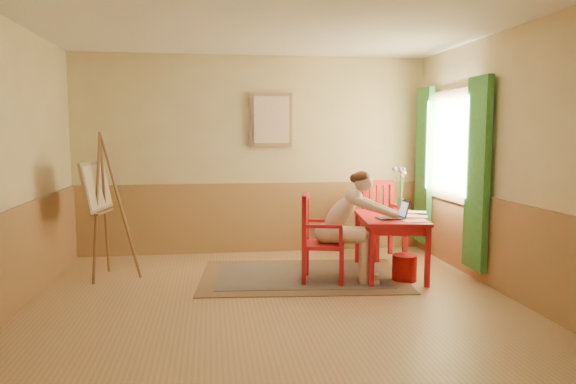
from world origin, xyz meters
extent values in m
cube|color=tan|center=(0.00, 0.00, -0.01)|extent=(5.00, 4.50, 0.02)
cube|color=white|center=(0.00, 0.00, 2.81)|extent=(5.00, 4.50, 0.02)
cube|color=tan|center=(0.00, 2.26, 1.40)|extent=(5.00, 0.02, 2.80)
cube|color=tan|center=(0.00, -2.26, 1.40)|extent=(5.00, 0.02, 2.80)
cube|color=tan|center=(-2.51, 0.00, 1.40)|extent=(0.02, 4.50, 2.80)
cube|color=tan|center=(2.51, 0.00, 1.40)|extent=(0.02, 4.50, 2.80)
cube|color=#A57745|center=(0.00, 2.23, 0.50)|extent=(5.00, 0.04, 1.00)
cube|color=#A57745|center=(-2.48, 0.00, 0.50)|extent=(0.04, 4.50, 1.00)
cube|color=#A57745|center=(2.48, 0.00, 0.50)|extent=(0.04, 4.50, 1.00)
cube|color=white|center=(2.47, 1.10, 1.55)|extent=(0.02, 1.00, 1.30)
cube|color=#8B7152|center=(2.45, 1.10, 1.55)|extent=(0.03, 1.12, 1.42)
cube|color=#509C3F|center=(2.40, 0.32, 1.25)|extent=(0.08, 0.45, 2.20)
cube|color=#509C3F|center=(2.40, 1.88, 1.25)|extent=(0.08, 0.45, 2.20)
cube|color=#8B7152|center=(0.25, 2.21, 1.90)|extent=(0.60, 0.04, 0.76)
cube|color=beige|center=(0.25, 2.19, 1.90)|extent=(0.50, 0.02, 0.66)
cube|color=#8C7251|center=(0.46, 0.78, 0.01)|extent=(2.54, 1.82, 0.01)
cube|color=black|center=(0.46, 0.78, 0.01)|extent=(2.10, 1.38, 0.01)
cube|color=red|center=(1.52, 0.73, 0.70)|extent=(0.87, 1.28, 0.04)
cube|color=red|center=(1.52, 0.73, 0.63)|extent=(0.76, 1.17, 0.10)
cube|color=red|center=(1.14, 0.23, 0.34)|extent=(0.06, 0.06, 0.68)
cube|color=red|center=(1.76, 0.15, 0.34)|extent=(0.06, 0.06, 0.68)
cube|color=red|center=(1.28, 1.32, 0.34)|extent=(0.06, 0.06, 0.68)
cube|color=red|center=(1.90, 1.24, 0.34)|extent=(0.06, 0.06, 0.68)
cube|color=red|center=(0.66, 0.53, 0.44)|extent=(0.57, 0.55, 0.05)
cube|color=red|center=(0.41, 0.39, 0.21)|extent=(0.06, 0.06, 0.41)
cube|color=red|center=(0.81, 0.28, 0.21)|extent=(0.06, 0.06, 0.41)
cube|color=red|center=(0.51, 0.77, 0.21)|extent=(0.06, 0.06, 0.41)
cube|color=red|center=(0.91, 0.67, 0.21)|extent=(0.06, 0.06, 0.41)
cube|color=red|center=(0.41, 0.39, 0.74)|extent=(0.06, 0.06, 0.56)
cube|color=red|center=(0.51, 0.77, 0.74)|extent=(0.06, 0.06, 0.56)
cube|color=red|center=(0.46, 0.58, 0.99)|extent=(0.16, 0.45, 0.06)
cube|color=red|center=(0.43, 0.48, 0.72)|extent=(0.04, 0.05, 0.46)
cube|color=red|center=(0.46, 0.58, 0.72)|extent=(0.04, 0.05, 0.46)
cube|color=red|center=(0.48, 0.68, 0.72)|extent=(0.04, 0.05, 0.46)
cube|color=red|center=(0.61, 0.34, 0.68)|extent=(0.41, 0.14, 0.04)
cube|color=red|center=(0.80, 0.29, 0.57)|extent=(0.05, 0.05, 0.22)
cube|color=red|center=(0.71, 0.72, 0.68)|extent=(0.41, 0.14, 0.04)
cube|color=red|center=(0.90, 0.67, 0.57)|extent=(0.05, 0.05, 0.22)
cube|color=red|center=(1.73, 1.57, 0.45)|extent=(0.52, 0.54, 0.05)
cube|color=red|center=(1.50, 1.76, 0.21)|extent=(0.06, 0.06, 0.43)
cube|color=red|center=(1.55, 1.33, 0.21)|extent=(0.06, 0.06, 0.43)
cube|color=red|center=(1.90, 1.81, 0.21)|extent=(0.06, 0.06, 0.43)
cube|color=red|center=(1.96, 1.38, 0.21)|extent=(0.06, 0.06, 0.43)
cube|color=red|center=(1.50, 1.76, 0.77)|extent=(0.06, 0.06, 0.58)
cube|color=red|center=(1.90, 1.81, 0.77)|extent=(0.06, 0.06, 0.58)
cube|color=red|center=(1.70, 1.79, 1.03)|extent=(0.47, 0.11, 0.06)
cube|color=red|center=(1.59, 1.77, 0.75)|extent=(0.05, 0.04, 0.48)
cube|color=red|center=(1.70, 1.79, 0.75)|extent=(0.05, 0.04, 0.48)
cube|color=red|center=(1.80, 1.80, 0.75)|extent=(0.05, 0.04, 0.48)
cube|color=red|center=(1.52, 1.54, 0.71)|extent=(0.10, 0.44, 0.04)
cube|color=red|center=(1.55, 1.34, 0.59)|extent=(0.05, 0.05, 0.23)
cube|color=red|center=(1.93, 1.60, 0.71)|extent=(0.10, 0.44, 0.04)
cube|color=red|center=(1.96, 1.39, 0.59)|extent=(0.05, 0.05, 0.23)
ellipsoid|color=#D3AC93|center=(0.70, 0.53, 0.57)|extent=(0.37, 0.42, 0.23)
cylinder|color=#D3AC93|center=(0.88, 0.39, 0.56)|extent=(0.48, 0.27, 0.16)
cylinder|color=#D3AC93|center=(0.93, 0.57, 0.56)|extent=(0.48, 0.27, 0.16)
cylinder|color=#D3AC93|center=(1.09, 0.34, 0.29)|extent=(0.14, 0.14, 0.52)
cylinder|color=#D3AC93|center=(1.14, 0.51, 0.29)|extent=(0.14, 0.14, 0.52)
cube|color=#D3AC93|center=(1.15, 0.32, 0.04)|extent=(0.23, 0.14, 0.08)
cube|color=#D3AC93|center=(1.20, 0.50, 0.04)|extent=(0.23, 0.14, 0.08)
ellipsoid|color=#D3AC93|center=(0.84, 0.50, 0.80)|extent=(0.55, 0.41, 0.54)
ellipsoid|color=#D3AC93|center=(0.99, 0.46, 0.99)|extent=(0.27, 0.35, 0.18)
sphere|color=#D3AC93|center=(1.09, 0.43, 1.16)|extent=(0.25, 0.25, 0.20)
ellipsoid|color=#512A15|center=(1.07, 0.44, 1.22)|extent=(0.24, 0.24, 0.15)
sphere|color=#512A15|center=(1.00, 0.46, 1.20)|extent=(0.13, 0.13, 0.11)
cylinder|color=#D3AC93|center=(1.05, 0.29, 0.94)|extent=(0.24, 0.16, 0.15)
cylinder|color=#D3AC93|center=(1.27, 0.25, 0.85)|extent=(0.30, 0.08, 0.17)
sphere|color=#D3AC93|center=(1.14, 0.25, 0.90)|extent=(0.11, 0.11, 0.09)
sphere|color=#D3AC93|center=(1.41, 0.25, 0.80)|extent=(0.09, 0.09, 0.08)
cylinder|color=#D3AC93|center=(1.12, 0.58, 0.94)|extent=(0.23, 0.12, 0.15)
cylinder|color=#D3AC93|center=(1.34, 0.50, 0.85)|extent=(0.30, 0.21, 0.17)
sphere|color=#D3AC93|center=(1.22, 0.56, 0.90)|extent=(0.11, 0.11, 0.09)
sphere|color=#D3AC93|center=(1.46, 0.44, 0.80)|extent=(0.09, 0.09, 0.08)
cube|color=#1E2338|center=(1.45, 0.52, 0.73)|extent=(0.30, 0.22, 0.02)
cube|color=#2D3342|center=(1.45, 0.52, 0.73)|extent=(0.26, 0.17, 0.00)
cube|color=#1E2338|center=(1.62, 0.53, 0.83)|extent=(0.07, 0.21, 0.20)
cube|color=#99BFF2|center=(1.61, 0.53, 0.83)|extent=(0.05, 0.18, 0.16)
cube|color=white|center=(1.68, 0.32, 0.72)|extent=(0.28, 0.20, 0.00)
cube|color=white|center=(1.93, 0.99, 0.72)|extent=(0.33, 0.29, 0.00)
cube|color=white|center=(1.58, 1.27, 0.72)|extent=(0.31, 0.24, 0.00)
cube|color=white|center=(1.81, 0.66, 0.72)|extent=(0.34, 0.31, 0.00)
cylinder|color=#3F724C|center=(1.84, 1.26, 0.79)|extent=(0.09, 0.09, 0.15)
cylinder|color=#3F7233|center=(1.81, 1.31, 1.05)|extent=(0.07, 0.12, 0.40)
sphere|color=#728CD8|center=(1.79, 1.37, 1.24)|extent=(0.06, 0.06, 0.06)
cylinder|color=#3F7233|center=(1.82, 1.22, 1.06)|extent=(0.06, 0.09, 0.42)
sphere|color=pink|center=(1.80, 1.18, 1.26)|extent=(0.04, 0.04, 0.04)
cylinder|color=#3F7233|center=(1.85, 1.28, 1.00)|extent=(0.03, 0.04, 0.31)
sphere|color=pink|center=(1.86, 1.29, 1.15)|extent=(0.05, 0.05, 0.05)
cylinder|color=#3F7233|center=(1.82, 1.20, 1.04)|extent=(0.06, 0.12, 0.39)
sphere|color=#728CD8|center=(1.79, 1.15, 1.23)|extent=(0.06, 0.06, 0.05)
cylinder|color=#3F7233|center=(1.88, 1.30, 1.02)|extent=(0.08, 0.09, 0.34)
sphere|color=pink|center=(1.91, 1.33, 1.19)|extent=(0.05, 0.05, 0.05)
cylinder|color=#3F7233|center=(1.86, 1.28, 1.02)|extent=(0.05, 0.05, 0.35)
sphere|color=pink|center=(1.88, 1.30, 1.20)|extent=(0.05, 0.05, 0.05)
cylinder|color=#3F7233|center=(1.87, 1.30, 1.05)|extent=(0.07, 0.10, 0.39)
sphere|color=#728CD8|center=(1.90, 1.35, 1.24)|extent=(0.05, 0.05, 0.05)
cylinder|color=#B10B0F|center=(1.61, 0.44, 0.15)|extent=(0.37, 0.37, 0.30)
cylinder|color=brown|center=(-1.91, 0.94, 0.86)|extent=(0.13, 0.31, 1.73)
cylinder|color=brown|center=(-1.88, 1.22, 0.86)|extent=(0.04, 0.32, 1.73)
cylinder|color=brown|center=(-1.67, 1.05, 0.86)|extent=(0.45, 0.09, 1.73)
cylinder|color=brown|center=(-1.92, 1.08, 0.79)|extent=(0.09, 0.48, 0.03)
cube|color=brown|center=(-1.86, 1.08, 0.79)|extent=(0.13, 0.52, 0.03)
cube|color=#8B7152|center=(-1.94, 1.09, 1.09)|extent=(0.23, 0.77, 0.57)
cube|color=beige|center=(-1.92, 1.09, 1.09)|extent=(0.19, 0.70, 0.50)
camera|label=1|loc=(-0.61, -5.39, 1.71)|focal=33.42mm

